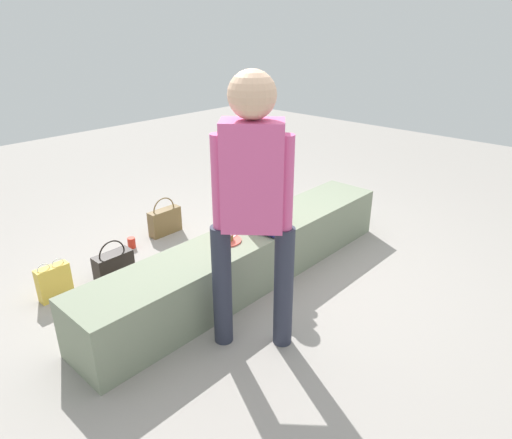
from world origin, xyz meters
The scene contains 12 objects.
ground_plane centered at (0.00, 0.00, 0.00)m, with size 12.00×12.00×0.00m, color gray.
concrete_ledge centered at (0.00, 0.00, 0.21)m, with size 2.91×0.47×0.42m, color gray.
child_seated centered at (0.11, -0.01, 0.64)m, with size 0.28×0.32×0.48m.
adult_standing centered at (-0.54, -0.53, 1.01)m, with size 0.38×0.41×1.68m.
cake_plate centered at (-0.23, 0.02, 0.45)m, with size 0.22×0.22×0.07m.
gift_bag centered at (-1.17, 0.90, 0.13)m, with size 0.24×0.09×0.31m.
railing_post centered at (1.35, 1.10, 0.34)m, with size 0.36×0.36×0.95m.
water_bottle_near_gift centered at (-0.53, 0.54, 0.09)m, with size 0.07×0.07×0.19m.
water_bottle_far_side centered at (0.76, 0.54, 0.09)m, with size 0.07×0.07×0.20m.
party_cup_red centered at (-0.33, 1.19, 0.05)m, with size 0.07×0.07×0.10m, color red.
handbag_black_leather centered at (-0.71, 0.84, 0.11)m, with size 0.31×0.13×0.32m.
handbag_brown_canvas centered at (0.07, 1.21, 0.13)m, with size 0.33×0.10×0.37m.
Camera 1 is at (-2.26, -2.14, 1.89)m, focal length 31.61 mm.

